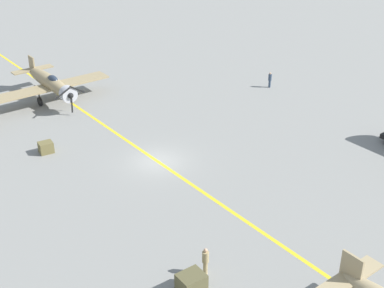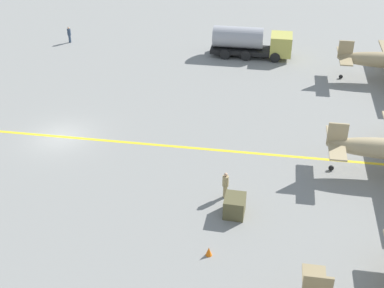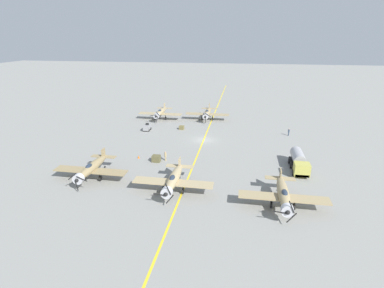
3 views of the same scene
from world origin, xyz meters
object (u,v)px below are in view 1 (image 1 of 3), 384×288
object	(u,v)px
ground_crew_inspecting	(205,260)
supply_crate_by_tanker	(191,284)
airplane_near_center	(51,83)
supply_crate_mid_lane	(46,147)
ground_crew_walking	(270,79)

from	to	relation	value
ground_crew_inspecting	supply_crate_by_tanker	distance (m)	1.81
airplane_near_center	supply_crate_mid_lane	xyz separation A→B (m)	(5.24, 10.24, -1.53)
airplane_near_center	supply_crate_mid_lane	distance (m)	11.60
airplane_near_center	supply_crate_by_tanker	xyz separation A→B (m)	(5.81, 31.02, -1.40)
supply_crate_mid_lane	supply_crate_by_tanker	bearing A→B (deg)	88.43
ground_crew_inspecting	supply_crate_by_tanker	xyz separation A→B (m)	(1.60, 0.74, -0.38)
supply_crate_by_tanker	supply_crate_mid_lane	size ratio (longest dim) A/B	1.29
airplane_near_center	supply_crate_mid_lane	size ratio (longest dim) A/B	10.47
ground_crew_inspecting	supply_crate_by_tanker	bearing A→B (deg)	24.71
supply_crate_by_tanker	ground_crew_inspecting	bearing A→B (deg)	-155.29
ground_crew_walking	supply_crate_by_tanker	distance (m)	33.21
ground_crew_inspecting	supply_crate_by_tanker	world-z (taller)	ground_crew_inspecting
airplane_near_center	ground_crew_walking	distance (m)	23.27
ground_crew_inspecting	supply_crate_mid_lane	world-z (taller)	ground_crew_inspecting
ground_crew_inspecting	supply_crate_mid_lane	size ratio (longest dim) A/B	1.59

